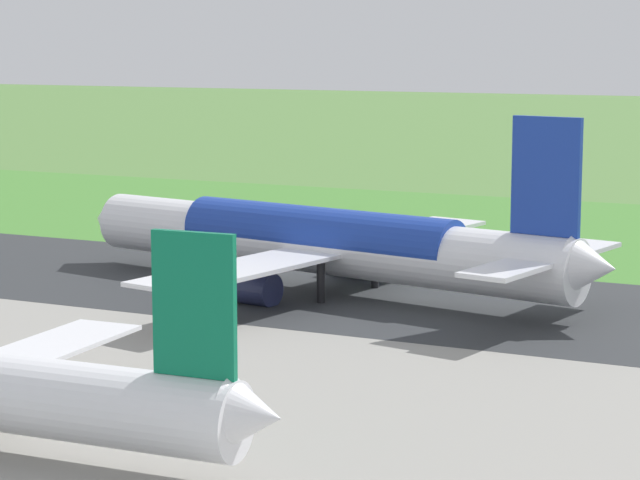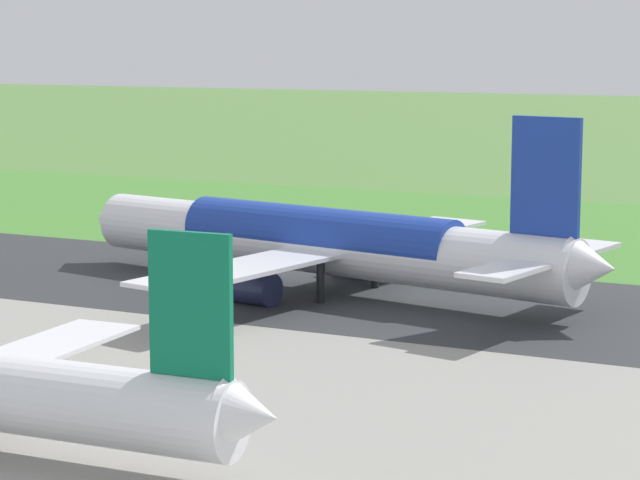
% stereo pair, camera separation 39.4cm
% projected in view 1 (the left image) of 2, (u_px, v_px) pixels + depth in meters
% --- Properties ---
extents(ground_plane, '(800.00, 800.00, 0.00)m').
position_uv_depth(ground_plane, '(412.00, 300.00, 107.83)').
color(ground_plane, '#547F3D').
extents(runway_asphalt, '(600.00, 29.18, 0.06)m').
position_uv_depth(runway_asphalt, '(412.00, 300.00, 107.83)').
color(runway_asphalt, '#2D3033').
rests_on(runway_asphalt, ground).
extents(grass_verge_foreground, '(600.00, 80.00, 0.04)m').
position_uv_depth(grass_verge_foreground, '(522.00, 246.00, 135.71)').
color(grass_verge_foreground, '#478534').
rests_on(grass_verge_foreground, ground).
extents(airliner_main, '(53.90, 44.36, 15.88)m').
position_uv_depth(airliner_main, '(324.00, 242.00, 110.57)').
color(airliner_main, white).
rests_on(airliner_main, ground).
extents(no_stopping_sign, '(0.60, 0.10, 2.53)m').
position_uv_depth(no_stopping_sign, '(541.00, 233.00, 135.03)').
color(no_stopping_sign, slate).
rests_on(no_stopping_sign, ground).
extents(traffic_cone_orange, '(0.40, 0.40, 0.55)m').
position_uv_depth(traffic_cone_orange, '(481.00, 244.00, 135.46)').
color(traffic_cone_orange, orange).
rests_on(traffic_cone_orange, ground).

